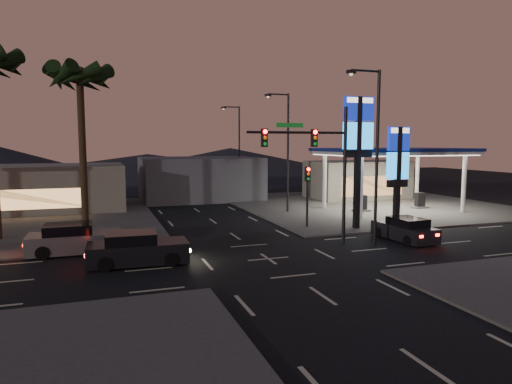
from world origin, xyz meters
name	(u,v)px	position (x,y,z in m)	size (l,w,h in m)	color
ground	(268,259)	(0.00, 0.00, 0.00)	(140.00, 140.00, 0.00)	black
corner_lot_ne	(366,204)	(16.00, 16.00, 0.06)	(24.00, 24.00, 0.12)	#47443F
gas_station	(393,153)	(16.00, 12.00, 5.08)	(12.20, 8.20, 5.47)	silver
convenience_store	(357,180)	(18.00, 21.00, 2.00)	(10.00, 6.00, 4.00)	#726B5B
pylon_sign_tall	(358,136)	(8.50, 5.50, 6.39)	(2.20, 0.35, 9.00)	black
pylon_sign_short	(398,162)	(11.00, 4.50, 4.66)	(1.60, 0.35, 7.00)	black
traffic_signal_mast	(318,155)	(3.76, 1.99, 5.23)	(6.10, 0.39, 8.00)	black
pedestal_signal	(307,187)	(5.50, 6.98, 2.92)	(0.32, 0.39, 4.30)	black
streetlight_near	(374,147)	(6.79, 1.00, 5.72)	(2.14, 0.25, 10.00)	black
streetlight_mid	(286,145)	(6.79, 14.00, 5.72)	(2.14, 0.25, 10.00)	black
streetlight_far	(238,145)	(6.79, 28.00, 5.72)	(2.14, 0.25, 10.00)	black
palm_a	(80,86)	(-9.00, 9.50, 9.43)	(4.41, 4.41, 10.86)	black
building_far_west	(27,189)	(-14.00, 22.00, 2.00)	(16.00, 8.00, 4.00)	#726B5B
building_far_mid	(200,178)	(2.00, 26.00, 2.20)	(12.00, 9.00, 4.40)	#4C4C51
hill_right	(230,162)	(15.00, 60.00, 2.50)	(50.00, 50.00, 5.00)	black
hill_center	(148,166)	(0.00, 60.00, 2.00)	(60.00, 60.00, 4.00)	black
car_lane_a_front	(137,249)	(-6.46, 1.12, 0.74)	(4.99, 2.26, 1.60)	black
car_lane_b_front	(74,240)	(-9.47, 4.54, 0.75)	(5.00, 2.13, 1.62)	slate
suv_station	(405,230)	(9.45, 1.48, 0.66)	(2.04, 4.37, 1.43)	black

